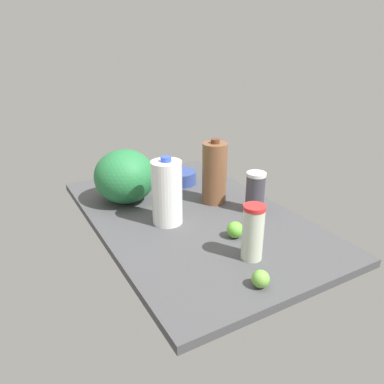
# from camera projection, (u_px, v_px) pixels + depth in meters

# --- Properties ---
(countertop) EXTENTS (1.20, 0.76, 0.03)m
(countertop) POSITION_uv_depth(u_px,v_px,m) (192.00, 218.00, 1.55)
(countertop) COLOR #444447
(countertop) RESTS_ON ground
(milk_jug) EXTENTS (0.12, 0.12, 0.27)m
(milk_jug) POSITION_uv_depth(u_px,v_px,m) (167.00, 192.00, 1.43)
(milk_jug) COLOR white
(milk_jug) RESTS_ON countertop
(tumbler_cup) EXTENTS (0.07, 0.07, 0.19)m
(tumbler_cup) POSITION_uv_depth(u_px,v_px,m) (253.00, 232.00, 1.21)
(tumbler_cup) COLOR beige
(tumbler_cup) RESTS_ON countertop
(shaker_bottle) EXTENTS (0.08, 0.08, 0.17)m
(shaker_bottle) POSITION_uv_depth(u_px,v_px,m) (255.00, 192.00, 1.54)
(shaker_bottle) COLOR #3D3A44
(shaker_bottle) RESTS_ON countertop
(mixing_bowl) EXTENTS (0.15, 0.15, 0.06)m
(mixing_bowl) POSITION_uv_depth(u_px,v_px,m) (181.00, 177.00, 1.85)
(mixing_bowl) COLOR #30448B
(mixing_bowl) RESTS_ON countertop
(chocolate_milk_jug) EXTENTS (0.11, 0.11, 0.28)m
(chocolate_milk_jug) POSITION_uv_depth(u_px,v_px,m) (214.00, 173.00, 1.61)
(chocolate_milk_jug) COLOR brown
(chocolate_milk_jug) RESTS_ON countertop
(watermelon) EXTENTS (0.26, 0.26, 0.23)m
(watermelon) POSITION_uv_depth(u_px,v_px,m) (125.00, 176.00, 1.62)
(watermelon) COLOR #25723C
(watermelon) RESTS_ON countertop
(lime_loose) EXTENTS (0.05, 0.05, 0.05)m
(lime_loose) POSITION_uv_depth(u_px,v_px,m) (261.00, 279.00, 1.09)
(lime_loose) COLOR #6DAB40
(lime_loose) RESTS_ON countertop
(lime_beside_bowl) EXTENTS (0.06, 0.06, 0.06)m
(lime_beside_bowl) POSITION_uv_depth(u_px,v_px,m) (235.00, 230.00, 1.36)
(lime_beside_bowl) COLOR #63B638
(lime_beside_bowl) RESTS_ON countertop
(lemon_far_back) EXTENTS (0.07, 0.07, 0.07)m
(lemon_far_back) POSITION_uv_depth(u_px,v_px,m) (158.00, 166.00, 2.00)
(lemon_far_back) COLOR yellow
(lemon_far_back) RESTS_ON countertop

